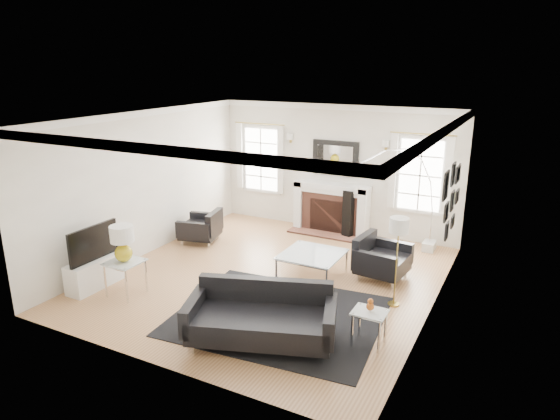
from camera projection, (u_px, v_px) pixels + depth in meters
The scene contains 25 objects.
floor at pixel (271, 277), 8.81m from camera, with size 6.00×6.00×0.00m, color #9C6741.
back_wall at pixel (336, 169), 10.97m from camera, with size 5.50×0.04×2.80m, color white.
front_wall at pixel (149, 262), 5.86m from camera, with size 5.50×0.04×2.80m, color white.
left_wall at pixel (146, 184), 9.63m from camera, with size 0.04×6.00×2.80m, color white.
right_wall at pixel (438, 225), 7.20m from camera, with size 0.04×6.00×2.80m, color white.
ceiling at pixel (270, 117), 8.02m from camera, with size 5.50×6.00×0.02m, color white.
crown_molding at pixel (270, 121), 8.03m from camera, with size 5.50×6.00×0.12m, color white.
fireplace at pixel (331, 209), 11.03m from camera, with size 1.70×0.69×1.11m.
mantel_mirror at pixel (335, 158), 10.86m from camera, with size 1.05×0.07×0.75m.
window_left at pixel (261, 159), 11.72m from camera, with size 1.24×0.15×1.62m.
window_right at pixel (420, 175), 10.09m from camera, with size 1.24×0.15×1.62m.
gallery_wall at pixel (451, 195), 8.28m from camera, with size 0.04×1.73×1.29m.
tv_unit at pixel (95, 269), 8.36m from camera, with size 0.35×1.00×1.09m.
area_rug at pixel (279, 316), 7.47m from camera, with size 2.97×2.48×0.01m, color black.
sofa at pixel (262, 318), 6.71m from camera, with size 2.16×1.50×0.65m.
armchair_left at pixel (203, 228), 10.47m from camera, with size 0.92×0.99×0.57m.
armchair_right at pixel (379, 259), 8.73m from camera, with size 0.91×0.99×0.61m.
coffee_table at pixel (312, 255), 8.70m from camera, with size 1.01×1.01×0.45m.
side_table_left at pixel (125, 268), 8.04m from camera, with size 0.53×0.53×0.58m.
nesting_table at pixel (369, 319), 6.62m from camera, with size 0.45×0.38×0.49m.
gourd_lamp at pixel (122, 241), 7.91m from camera, with size 0.38×0.38×0.60m.
orange_vase at pixel (370, 305), 6.56m from camera, with size 0.11×0.11×0.17m.
arc_floor_lamp at pixel (394, 196), 9.57m from camera, with size 1.54×1.43×2.18m.
stick_floor_lamp at pixel (399, 230), 7.46m from camera, with size 0.29×0.29×1.43m.
speaker_tower at pixel (349, 214), 10.71m from camera, with size 0.21×0.21×1.04m, color black.
Camera 1 is at (3.88, -7.12, 3.66)m, focal length 32.00 mm.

